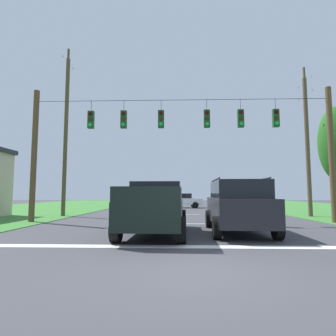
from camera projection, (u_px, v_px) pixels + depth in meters
ground_plane at (197, 271)px, 5.38m from camera, size 120.00×120.00×0.00m
stop_bar_stripe at (191, 247)px, 7.80m from camera, size 13.54×0.45×0.01m
lane_dash_0 at (185, 224)px, 13.77m from camera, size 2.50×0.15×0.01m
lane_dash_1 at (182, 214)px, 20.17m from camera, size 2.50×0.15×0.01m
lane_dash_2 at (181, 209)px, 27.68m from camera, size 2.50×0.15×0.01m
lane_dash_3 at (180, 205)px, 36.82m from camera, size 2.50×0.15×0.01m
overhead_signal_span at (181, 145)px, 14.68m from camera, size 16.05×0.31×7.14m
pickup_truck at (155, 208)px, 10.38m from camera, size 2.41×5.46×1.95m
suv_black at (238, 205)px, 10.68m from camera, size 2.34×4.86×2.05m
distant_car_crossing_white at (181, 200)px, 29.39m from camera, size 4.39×2.21×1.52m
distant_car_oncoming at (135, 200)px, 32.35m from camera, size 2.03×4.30×1.52m
utility_pole_mid_right at (307, 141)px, 18.38m from camera, size 0.27×2.00×10.08m
utility_pole_near_left at (66, 132)px, 18.93m from camera, size 0.27×1.90×11.66m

